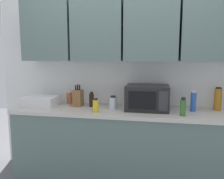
{
  "coord_description": "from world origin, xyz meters",
  "views": [
    {
      "loc": [
        0.38,
        -2.9,
        1.51
      ],
      "look_at": [
        -0.12,
        -0.25,
        1.12
      ],
      "focal_mm": 37.56,
      "sensor_mm": 36.0,
      "label": 1
    }
  ],
  "objects_px": {
    "knife_block": "(78,98)",
    "microwave": "(147,98)",
    "bottle_amber_vinegar": "(218,99)",
    "bottle_spice_jar": "(70,97)",
    "bottle_soy_dark": "(92,100)",
    "dish_rack": "(42,101)",
    "bottle_yellow_mustard": "(96,106)",
    "bottle_clear_tall": "(113,103)",
    "bottle_blue_cleaner": "(193,101)",
    "bottle_green_oil": "(183,107)"
  },
  "relations": [
    {
      "from": "knife_block",
      "to": "bottle_yellow_mustard",
      "type": "distance_m",
      "value": 0.39
    },
    {
      "from": "bottle_blue_cleaner",
      "to": "bottle_yellow_mustard",
      "type": "bearing_deg",
      "value": -166.81
    },
    {
      "from": "knife_block",
      "to": "bottle_spice_jar",
      "type": "xyz_separation_m",
      "value": [
        -0.17,
        0.15,
        -0.03
      ]
    },
    {
      "from": "knife_block",
      "to": "bottle_spice_jar",
      "type": "distance_m",
      "value": 0.22
    },
    {
      "from": "knife_block",
      "to": "bottle_blue_cleaner",
      "type": "height_order",
      "value": "knife_block"
    },
    {
      "from": "bottle_amber_vinegar",
      "to": "bottle_spice_jar",
      "type": "bearing_deg",
      "value": 178.36
    },
    {
      "from": "bottle_clear_tall",
      "to": "bottle_amber_vinegar",
      "type": "xyz_separation_m",
      "value": [
        1.17,
        0.17,
        0.05
      ]
    },
    {
      "from": "bottle_clear_tall",
      "to": "bottle_spice_jar",
      "type": "bearing_deg",
      "value": 160.14
    },
    {
      "from": "bottle_yellow_mustard",
      "to": "bottle_green_oil",
      "type": "bearing_deg",
      "value": 0.92
    },
    {
      "from": "knife_block",
      "to": "bottle_blue_cleaner",
      "type": "distance_m",
      "value": 1.34
    },
    {
      "from": "bottle_yellow_mustard",
      "to": "bottle_amber_vinegar",
      "type": "bearing_deg",
      "value": 14.99
    },
    {
      "from": "bottle_blue_cleaner",
      "to": "bottle_soy_dark",
      "type": "bearing_deg",
      "value": 179.39
    },
    {
      "from": "dish_rack",
      "to": "knife_block",
      "type": "height_order",
      "value": "knife_block"
    },
    {
      "from": "dish_rack",
      "to": "bottle_green_oil",
      "type": "height_order",
      "value": "bottle_green_oil"
    },
    {
      "from": "dish_rack",
      "to": "bottle_blue_cleaner",
      "type": "bearing_deg",
      "value": 1.78
    },
    {
      "from": "dish_rack",
      "to": "bottle_yellow_mustard",
      "type": "bearing_deg",
      "value": -14.5
    },
    {
      "from": "microwave",
      "to": "dish_rack",
      "type": "height_order",
      "value": "microwave"
    },
    {
      "from": "bottle_amber_vinegar",
      "to": "bottle_soy_dark",
      "type": "bearing_deg",
      "value": -176.16
    },
    {
      "from": "bottle_clear_tall",
      "to": "bottle_soy_dark",
      "type": "bearing_deg",
      "value": 165.17
    },
    {
      "from": "microwave",
      "to": "bottle_blue_cleaner",
      "type": "relative_size",
      "value": 2.08
    },
    {
      "from": "bottle_clear_tall",
      "to": "dish_rack",
      "type": "bearing_deg",
      "value": 179.66
    },
    {
      "from": "bottle_amber_vinegar",
      "to": "dish_rack",
      "type": "bearing_deg",
      "value": -175.43
    },
    {
      "from": "microwave",
      "to": "knife_block",
      "type": "xyz_separation_m",
      "value": [
        -0.83,
        0.03,
        -0.04
      ]
    },
    {
      "from": "bottle_amber_vinegar",
      "to": "bottle_green_oil",
      "type": "xyz_separation_m",
      "value": [
        -0.41,
        -0.34,
        -0.04
      ]
    },
    {
      "from": "bottle_spice_jar",
      "to": "bottle_blue_cleaner",
      "type": "relative_size",
      "value": 0.72
    },
    {
      "from": "bottle_yellow_mustard",
      "to": "bottle_soy_dark",
      "type": "height_order",
      "value": "bottle_soy_dark"
    },
    {
      "from": "microwave",
      "to": "dish_rack",
      "type": "relative_size",
      "value": 1.26
    },
    {
      "from": "bottle_yellow_mustard",
      "to": "bottle_clear_tall",
      "type": "bearing_deg",
      "value": 49.8
    },
    {
      "from": "microwave",
      "to": "bottle_blue_cleaner",
      "type": "bearing_deg",
      "value": 1.52
    },
    {
      "from": "bottle_green_oil",
      "to": "bottle_blue_cleaner",
      "type": "distance_m",
      "value": 0.27
    },
    {
      "from": "bottle_spice_jar",
      "to": "bottle_clear_tall",
      "type": "bearing_deg",
      "value": -19.86
    },
    {
      "from": "knife_block",
      "to": "bottle_amber_vinegar",
      "type": "distance_m",
      "value": 1.62
    },
    {
      "from": "bottle_spice_jar",
      "to": "bottle_blue_cleaner",
      "type": "xyz_separation_m",
      "value": [
        1.5,
        -0.16,
        0.03
      ]
    },
    {
      "from": "bottle_amber_vinegar",
      "to": "bottle_yellow_mustard",
      "type": "distance_m",
      "value": 1.37
    },
    {
      "from": "bottle_soy_dark",
      "to": "bottle_blue_cleaner",
      "type": "bearing_deg",
      "value": -0.61
    },
    {
      "from": "bottle_spice_jar",
      "to": "bottle_yellow_mustard",
      "type": "xyz_separation_m",
      "value": [
        0.46,
        -0.41,
        -0.01
      ]
    },
    {
      "from": "bottle_blue_cleaner",
      "to": "bottle_clear_tall",
      "type": "bearing_deg",
      "value": -176.11
    },
    {
      "from": "bottle_clear_tall",
      "to": "bottle_amber_vinegar",
      "type": "relative_size",
      "value": 0.6
    },
    {
      "from": "bottle_amber_vinegar",
      "to": "bottle_blue_cleaner",
      "type": "distance_m",
      "value": 0.3
    },
    {
      "from": "dish_rack",
      "to": "bottle_soy_dark",
      "type": "xyz_separation_m",
      "value": [
        0.62,
        0.07,
        0.02
      ]
    },
    {
      "from": "bottle_clear_tall",
      "to": "bottle_green_oil",
      "type": "xyz_separation_m",
      "value": [
        0.76,
        -0.17,
        0.02
      ]
    },
    {
      "from": "bottle_soy_dark",
      "to": "microwave",
      "type": "bearing_deg",
      "value": -2.22
    },
    {
      "from": "bottle_green_oil",
      "to": "microwave",
      "type": "bearing_deg",
      "value": 149.52
    },
    {
      "from": "knife_block",
      "to": "microwave",
      "type": "bearing_deg",
      "value": -1.85
    },
    {
      "from": "bottle_clear_tall",
      "to": "bottle_blue_cleaner",
      "type": "xyz_separation_m",
      "value": [
        0.89,
        0.06,
        0.04
      ]
    },
    {
      "from": "bottle_yellow_mustard",
      "to": "bottle_soy_dark",
      "type": "relative_size",
      "value": 0.85
    },
    {
      "from": "knife_block",
      "to": "bottle_green_oil",
      "type": "bearing_deg",
      "value": -11.48
    },
    {
      "from": "dish_rack",
      "to": "bottle_spice_jar",
      "type": "height_order",
      "value": "bottle_spice_jar"
    },
    {
      "from": "knife_block",
      "to": "bottle_amber_vinegar",
      "type": "bearing_deg",
      "value": 3.39
    },
    {
      "from": "bottle_yellow_mustard",
      "to": "bottle_green_oil",
      "type": "xyz_separation_m",
      "value": [
        0.91,
        0.01,
        0.02
      ]
    }
  ]
}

